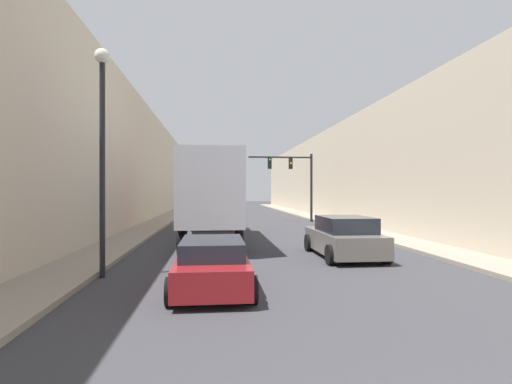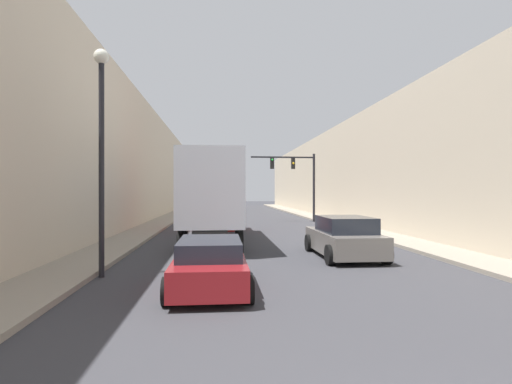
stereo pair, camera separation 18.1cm
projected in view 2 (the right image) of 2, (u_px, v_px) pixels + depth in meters
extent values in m
cube|color=gray|center=(330.00, 221.00, 32.62)|extent=(2.04, 80.00, 0.15)
cube|color=gray|center=(161.00, 222.00, 31.38)|extent=(2.04, 80.00, 0.15)
cube|color=beige|center=(377.00, 172.00, 32.98)|extent=(6.00, 80.00, 8.19)
cube|color=beige|center=(108.00, 162.00, 31.01)|extent=(6.00, 80.00, 9.55)
cube|color=#B2B7C1|center=(212.00, 189.00, 19.52)|extent=(2.59, 10.22, 3.09)
cube|color=black|center=(212.00, 223.00, 19.52)|extent=(1.30, 10.22, 0.24)
cube|color=maroon|center=(214.00, 207.00, 25.77)|extent=(2.59, 2.33, 3.00)
cylinder|color=black|center=(181.00, 243.00, 15.52)|extent=(0.25, 1.00, 1.00)
cylinder|color=black|center=(240.00, 242.00, 15.73)|extent=(0.25, 1.00, 1.00)
cylinder|color=black|center=(184.00, 239.00, 16.72)|extent=(0.25, 1.00, 1.00)
cylinder|color=black|center=(238.00, 239.00, 16.93)|extent=(0.25, 1.00, 1.00)
cylinder|color=black|center=(196.00, 223.00, 25.67)|extent=(0.25, 1.00, 1.00)
cylinder|color=black|center=(232.00, 222.00, 25.88)|extent=(0.25, 1.00, 1.00)
cube|color=maroon|center=(210.00, 268.00, 10.45)|extent=(1.77, 4.48, 0.67)
cube|color=#1E232D|center=(210.00, 248.00, 10.23)|extent=(1.55, 2.46, 0.44)
cylinder|color=black|center=(182.00, 265.00, 11.90)|extent=(0.25, 0.64, 0.64)
cylinder|color=black|center=(241.00, 264.00, 12.06)|extent=(0.25, 0.64, 0.64)
cylinder|color=black|center=(168.00, 291.00, 8.74)|extent=(0.25, 0.64, 0.64)
cylinder|color=black|center=(248.00, 290.00, 8.90)|extent=(0.25, 0.64, 0.64)
cube|color=slate|center=(343.00, 242.00, 15.31)|extent=(1.98, 4.51, 0.78)
cube|color=#1E232D|center=(345.00, 224.00, 15.08)|extent=(1.74, 2.48, 0.58)
cylinder|color=black|center=(309.00, 243.00, 16.77)|extent=(0.25, 0.70, 0.70)
cylinder|color=black|center=(355.00, 242.00, 16.95)|extent=(0.25, 0.70, 0.70)
cylinder|color=black|center=(330.00, 255.00, 13.57)|extent=(0.25, 0.70, 0.70)
cylinder|color=black|center=(386.00, 254.00, 13.75)|extent=(0.25, 0.70, 0.70)
cylinder|color=black|center=(314.00, 188.00, 33.09)|extent=(0.20, 0.20, 5.63)
cube|color=black|center=(283.00, 157.00, 32.85)|extent=(5.25, 0.12, 0.12)
cube|color=black|center=(293.00, 163.00, 32.93)|extent=(0.30, 0.24, 0.90)
sphere|color=gold|center=(293.00, 163.00, 32.79)|extent=(0.18, 0.18, 0.18)
cube|color=black|center=(272.00, 163.00, 32.77)|extent=(0.30, 0.24, 0.90)
sphere|color=green|center=(272.00, 160.00, 32.63)|extent=(0.18, 0.18, 0.18)
cylinder|color=black|center=(101.00, 169.00, 11.68)|extent=(0.16, 0.16, 6.32)
sphere|color=silver|center=(101.00, 57.00, 11.67)|extent=(0.44, 0.44, 0.44)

